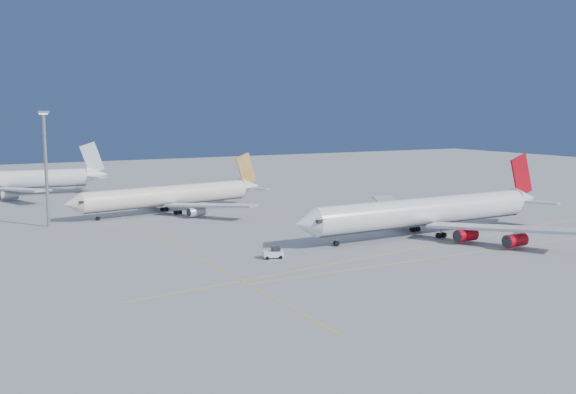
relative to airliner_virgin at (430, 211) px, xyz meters
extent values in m
plane|color=slate|center=(-11.76, -3.88, -5.02)|extent=(500.00, 500.00, 0.00)
cube|color=#DFB50C|center=(-6.76, -17.88, -5.01)|extent=(90.00, 0.18, 0.02)
cube|color=#DFB50C|center=(-11.76, -9.88, -5.01)|extent=(118.86, 16.88, 0.02)
cube|color=#DFB50C|center=(-51.76, 26.12, -5.01)|extent=(0.18, 140.00, 0.02)
cylinder|color=white|center=(-1.47, -0.04, 0.17)|extent=(56.01, 7.30, 5.79)
cone|color=white|center=(-31.59, -0.86, 0.17)|extent=(4.65, 5.91, 5.79)
cone|color=white|center=(29.94, 0.81, 0.77)|extent=(7.13, 5.68, 5.50)
cube|color=black|center=(-29.69, -0.81, 0.77)|extent=(1.75, 5.54, 0.70)
cube|color=#B7B7BC|center=(4.03, -16.10, -1.42)|extent=(17.94, 28.03, 0.55)
cube|color=#B7B7BC|center=(3.15, 16.29, -1.42)|extent=(16.65, 28.46, 0.55)
cube|color=#AD0714|center=(28.45, 0.77, 6.35)|extent=(7.68, 0.66, 10.56)
cylinder|color=gray|center=(-24.37, -0.66, -3.32)|extent=(0.24, 0.24, 2.29)
cylinder|color=black|center=(-24.37, -0.66, -4.47)|extent=(1.12, 0.73, 1.10)
cylinder|color=gray|center=(-0.36, -4.10, -3.32)|extent=(0.32, 0.32, 2.29)
cylinder|color=black|center=(-0.36, -4.10, -4.47)|extent=(1.12, 0.93, 1.10)
cylinder|color=gray|center=(-0.58, 4.08, -3.32)|extent=(0.32, 0.32, 2.29)
cylinder|color=black|center=(-0.58, 4.08, -4.47)|extent=(1.12, 0.93, 1.10)
cylinder|color=#AD0714|center=(-0.15, -11.00, -3.29)|extent=(4.85, 2.62, 2.49)
cylinder|color=#AD0714|center=(4.32, -19.56, -3.29)|extent=(4.85, 2.62, 2.49)
cylinder|color=#AD0714|center=(-0.75, 10.98, -3.29)|extent=(4.85, 2.62, 2.49)
cylinder|color=#AD0714|center=(3.25, 19.77, -3.29)|extent=(4.85, 2.62, 2.49)
cylinder|color=silver|center=(-40.04, 56.04, -0.42)|extent=(46.67, 13.05, 5.10)
cone|color=silver|center=(-64.87, 51.69, -0.42)|extent=(4.84, 5.71, 5.10)
cone|color=silver|center=(-14.06, 60.60, 0.12)|extent=(7.00, 5.85, 4.84)
cube|color=black|center=(-63.19, 51.98, 0.12)|extent=(2.25, 5.02, 0.63)
cube|color=#B7B7BC|center=(-33.36, 42.95, -1.82)|extent=(18.42, 22.97, 0.49)
cube|color=#B7B7BC|center=(-38.21, 70.62, -1.82)|extent=(11.35, 25.33, 0.49)
cube|color=tan|center=(-15.38, 60.37, 5.10)|extent=(6.84, 1.58, 9.46)
cylinder|color=gray|center=(-58.81, 52.75, -3.50)|extent=(0.21, 0.21, 2.06)
cylinder|color=black|center=(-58.81, 52.75, -4.53)|extent=(1.08, 0.79, 0.98)
cylinder|color=gray|center=(-38.53, 52.63, -3.50)|extent=(0.29, 0.29, 2.06)
cylinder|color=black|center=(-38.53, 52.63, -4.53)|extent=(1.11, 0.96, 0.98)
cylinder|color=gray|center=(-39.78, 59.76, -3.50)|extent=(0.29, 0.29, 2.06)
cylinder|color=black|center=(-39.78, 59.76, -4.53)|extent=(1.11, 0.96, 0.98)
cylinder|color=#B7B7BC|center=(-36.31, 44.98, -3.49)|extent=(4.61, 2.94, 2.24)
cylinder|color=#B7B7BC|center=(-40.30, 67.71, -3.49)|extent=(4.61, 2.94, 2.24)
cylinder|color=white|center=(-74.66, 113.22, 0.11)|extent=(50.59, 10.24, 5.63)
cone|color=white|center=(-46.12, 110.58, 0.71)|extent=(7.50, 5.98, 5.35)
cube|color=#B7B7BC|center=(-71.48, 97.59, -1.44)|extent=(14.45, 27.23, 0.55)
cube|color=#B7B7BC|center=(-68.66, 128.00, -1.44)|extent=(18.53, 25.89, 0.55)
cube|color=silver|center=(-47.62, 110.72, 6.29)|extent=(7.74, 1.16, 10.64)
cylinder|color=gray|center=(-74.03, 109.12, -3.31)|extent=(0.32, 0.32, 2.31)
cylinder|color=black|center=(-74.03, 109.12, -4.47)|extent=(1.18, 1.00, 1.11)
cylinder|color=gray|center=(-73.29, 117.13, -3.31)|extent=(0.32, 0.32, 2.31)
cylinder|color=black|center=(-73.29, 117.13, -4.47)|extent=(1.18, 1.00, 1.11)
cylinder|color=#B7B7BC|center=(-74.05, 100.56, -3.33)|extent=(5.04, 2.95, 2.51)
cylinder|color=#B7B7BC|center=(-71.73, 125.55, -3.33)|extent=(5.04, 2.95, 2.51)
cube|color=white|center=(-40.18, -4.00, -4.22)|extent=(3.89, 2.63, 1.07)
cube|color=black|center=(-39.66, -4.13, -3.42)|extent=(1.76, 1.82, 0.80)
cylinder|color=black|center=(-41.62, -4.58, -4.71)|extent=(0.68, 0.46, 0.62)
cylinder|color=black|center=(-41.14, -2.78, -4.71)|extent=(0.68, 0.46, 0.62)
cylinder|color=black|center=(-39.21, -5.22, -4.71)|extent=(0.68, 0.46, 0.62)
cylinder|color=black|center=(-38.73, -3.41, -4.71)|extent=(0.68, 0.46, 0.62)
cylinder|color=gray|center=(-70.65, 49.63, 8.00)|extent=(0.73, 0.73, 26.04)
cube|color=gray|center=(-70.65, 49.63, 21.23)|extent=(2.29, 2.29, 0.52)
cube|color=white|center=(-70.65, 49.63, 20.81)|extent=(1.67, 1.67, 0.26)
camera|label=1|loc=(-92.34, -104.67, 21.17)|focal=40.00mm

